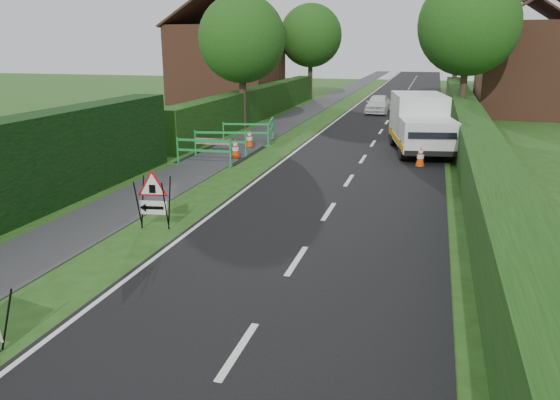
{
  "coord_description": "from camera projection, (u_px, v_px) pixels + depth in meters",
  "views": [
    {
      "loc": [
        4.95,
        -9.02,
        4.27
      ],
      "look_at": [
        1.75,
        2.42,
        0.85
      ],
      "focal_mm": 35.0,
      "sensor_mm": 36.0,
      "label": 1
    }
  ],
  "objects": [
    {
      "name": "ped_barrier_0",
      "position": [
        204.0,
        148.0,
        19.6
      ],
      "size": [
        2.08,
        0.47,
        1.0
      ],
      "rotation": [
        0.0,
        0.0,
        0.06
      ],
      "color": "green",
      "rests_on": "ground"
    },
    {
      "name": "traffic_cone_1",
      "position": [
        439.0,
        144.0,
        21.81
      ],
      "size": [
        0.38,
        0.38,
        0.79
      ],
      "color": "black",
      "rests_on": "ground"
    },
    {
      "name": "ped_barrier_1",
      "position": [
        220.0,
        140.0,
        21.32
      ],
      "size": [
        2.09,
        0.75,
        1.0
      ],
      "rotation": [
        0.0,
        0.0,
        0.2
      ],
      "color": "green",
      "rests_on": "ground"
    },
    {
      "name": "works_van",
      "position": [
        420.0,
        122.0,
        21.9
      ],
      "size": [
        2.84,
        5.27,
        2.28
      ],
      "rotation": [
        0.0,
        0.0,
        0.19
      ],
      "color": "silver",
      "rests_on": "ground"
    },
    {
      "name": "house_west",
      "position": [
        227.0,
        62.0,
        40.36
      ],
      "size": [
        7.5,
        7.4,
        7.88
      ],
      "color": "brown",
      "rests_on": "ground"
    },
    {
      "name": "house_east_a",
      "position": [
        540.0,
        67.0,
        33.08
      ],
      "size": [
        7.5,
        7.4,
        7.88
      ],
      "color": "brown",
      "rests_on": "ground"
    },
    {
      "name": "footpath",
      "position": [
        332.0,
        98.0,
        43.98
      ],
      "size": [
        2.0,
        90.0,
        0.02
      ],
      "primitive_type": "cube",
      "color": "#2D2D30",
      "rests_on": "ground"
    },
    {
      "name": "house_east_b",
      "position": [
        524.0,
        60.0,
        45.77
      ],
      "size": [
        7.5,
        7.4,
        7.88
      ],
      "color": "brown",
      "rests_on": "ground"
    },
    {
      "name": "traffic_cone_3",
      "position": [
        235.0,
        149.0,
        20.85
      ],
      "size": [
        0.38,
        0.38,
        0.79
      ],
      "color": "black",
      "rests_on": "ground"
    },
    {
      "name": "ped_barrier_2",
      "position": [
        246.0,
        131.0,
        23.53
      ],
      "size": [
        2.09,
        0.75,
        1.0
      ],
      "rotation": [
        0.0,
        0.0,
        0.2
      ],
      "color": "green",
      "rests_on": "ground"
    },
    {
      "name": "hatchback_car",
      "position": [
        378.0,
        104.0,
        34.45
      ],
      "size": [
        1.44,
        3.45,
        1.17
      ],
      "primitive_type": "imported",
      "rotation": [
        0.0,
        0.0,
        -0.02
      ],
      "color": "white",
      "rests_on": "ground"
    },
    {
      "name": "hedge_east",
      "position": [
        467.0,
        144.0,
        23.94
      ],
      "size": [
        1.2,
        50.0,
        1.5
      ],
      "primitive_type": "cube",
      "color": "#14380F",
      "rests_on": "ground"
    },
    {
      "name": "hedge_west_far",
      "position": [
        259.0,
        118.0,
        32.46
      ],
      "size": [
        1.0,
        24.0,
        1.8
      ],
      "primitive_type": "cube",
      "color": "#14380F",
      "rests_on": "ground"
    },
    {
      "name": "ped_barrier_3",
      "position": [
        270.0,
        128.0,
        24.25
      ],
      "size": [
        0.73,
        2.09,
        1.0
      ],
      "rotation": [
        0.0,
        0.0,
        1.76
      ],
      "color": "green",
      "rests_on": "ground"
    },
    {
      "name": "tree_fe",
      "position": [
        457.0,
        44.0,
        43.15
      ],
      "size": [
        4.2,
        4.2,
        6.33
      ],
      "color": "#2D2116",
      "rests_on": "ground"
    },
    {
      "name": "tree_ne",
      "position": [
        469.0,
        25.0,
        28.08
      ],
      "size": [
        5.2,
        5.2,
        7.79
      ],
      "color": "#2D2116",
      "rests_on": "ground"
    },
    {
      "name": "tree_nw",
      "position": [
        242.0,
        39.0,
        27.42
      ],
      "size": [
        4.4,
        4.4,
        6.7
      ],
      "color": "#2D2116",
      "rests_on": "ground"
    },
    {
      "name": "triangle_sign",
      "position": [
        151.0,
        195.0,
        12.76
      ],
      "size": [
        0.96,
        0.96,
        1.22
      ],
      "rotation": [
        0.0,
        0.0,
        0.16
      ],
      "color": "black",
      "rests_on": "ground"
    },
    {
      "name": "tree_fw",
      "position": [
        311.0,
        36.0,
        42.13
      ],
      "size": [
        4.8,
        4.8,
        7.24
      ],
      "color": "#2D2116",
      "rests_on": "ground"
    },
    {
      "name": "traffic_cone_0",
      "position": [
        420.0,
        156.0,
        19.47
      ],
      "size": [
        0.38,
        0.38,
        0.79
      ],
      "color": "black",
      "rests_on": "ground"
    },
    {
      "name": "traffic_cone_2",
      "position": [
        437.0,
        134.0,
        24.2
      ],
      "size": [
        0.38,
        0.38,
        0.79
      ],
      "color": "black",
      "rests_on": "ground"
    },
    {
      "name": "road_surface",
      "position": [
        401.0,
        100.0,
        42.55
      ],
      "size": [
        6.0,
        90.0,
        0.02
      ],
      "primitive_type": "cube",
      "color": "black",
      "rests_on": "ground"
    },
    {
      "name": "ground",
      "position": [
        162.0,
        267.0,
        10.81
      ],
      "size": [
        120.0,
        120.0,
        0.0
      ],
      "primitive_type": "plane",
      "color": "#244614",
      "rests_on": "ground"
    },
    {
      "name": "redwhite_plank",
      "position": [
        214.0,
        152.0,
        22.17
      ],
      "size": [
        1.5,
        0.15,
        0.25
      ],
      "primitive_type": "cube",
      "rotation": [
        0.0,
        0.0,
        0.07
      ],
      "color": "red",
      "rests_on": "ground"
    },
    {
      "name": "traffic_cone_4",
      "position": [
        249.0,
        138.0,
        23.14
      ],
      "size": [
        0.38,
        0.38,
        0.79
      ],
      "color": "black",
      "rests_on": "ground"
    }
  ]
}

